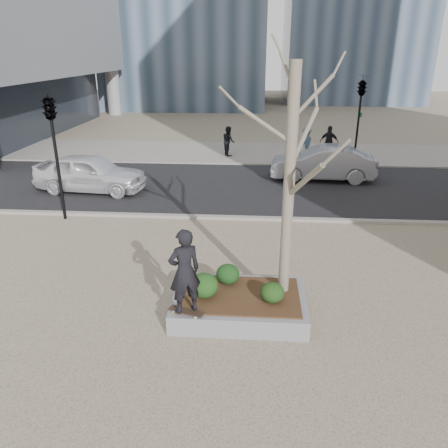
# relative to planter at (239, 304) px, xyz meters

# --- Properties ---
(ground) EXTENTS (120.00, 120.00, 0.00)m
(ground) POSITION_rel_planter_xyz_m (-1.00, 0.00, -0.23)
(ground) COLOR tan
(ground) RESTS_ON ground
(street) EXTENTS (60.00, 8.00, 0.02)m
(street) POSITION_rel_planter_xyz_m (-1.00, 10.00, -0.21)
(street) COLOR black
(street) RESTS_ON ground
(far_sidewalk) EXTENTS (60.00, 6.00, 0.02)m
(far_sidewalk) POSITION_rel_planter_xyz_m (-1.00, 17.00, -0.21)
(far_sidewalk) COLOR gray
(far_sidewalk) RESTS_ON ground
(planter) EXTENTS (3.00, 2.00, 0.45)m
(planter) POSITION_rel_planter_xyz_m (0.00, 0.00, 0.00)
(planter) COLOR gray
(planter) RESTS_ON ground
(planter_mulch) EXTENTS (2.70, 1.70, 0.04)m
(planter_mulch) POSITION_rel_planter_xyz_m (0.00, 0.00, 0.25)
(planter_mulch) COLOR #382314
(planter_mulch) RESTS_ON planter
(sycamore_tree) EXTENTS (2.80, 2.80, 6.60)m
(sycamore_tree) POSITION_rel_planter_xyz_m (1.00, 0.30, 3.56)
(sycamore_tree) COLOR gray
(sycamore_tree) RESTS_ON planter_mulch
(shrub_left) EXTENTS (0.65, 0.65, 0.55)m
(shrub_left) POSITION_rel_planter_xyz_m (-0.79, -0.14, 0.54)
(shrub_left) COLOR #1B3E13
(shrub_left) RESTS_ON planter_mulch
(shrub_middle) EXTENTS (0.56, 0.56, 0.47)m
(shrub_middle) POSITION_rel_planter_xyz_m (-0.30, 0.51, 0.50)
(shrub_middle) COLOR #113513
(shrub_middle) RESTS_ON planter_mulch
(shrub_right) EXTENTS (0.53, 0.53, 0.45)m
(shrub_right) POSITION_rel_planter_xyz_m (0.73, -0.24, 0.49)
(shrub_right) COLOR #193511
(shrub_right) RESTS_ON planter_mulch
(skateboard) EXTENTS (0.80, 0.44, 0.08)m
(skateboard) POSITION_rel_planter_xyz_m (-1.10, -0.81, 0.26)
(skateboard) COLOR black
(skateboard) RESTS_ON planter
(skateboarder) EXTENTS (0.81, 0.72, 1.86)m
(skateboarder) POSITION_rel_planter_xyz_m (-1.10, -0.81, 1.23)
(skateboarder) COLOR black
(skateboarder) RESTS_ON skateboard
(police_car) EXTENTS (4.82, 2.32, 1.59)m
(police_car) POSITION_rel_planter_xyz_m (-6.69, 8.88, 0.59)
(police_car) COLOR white
(police_car) RESTS_ON street
(car_silver) EXTENTS (4.79, 1.89, 1.55)m
(car_silver) POSITION_rel_planter_xyz_m (3.37, 11.37, 0.57)
(car_silver) COLOR gray
(car_silver) RESTS_ON street
(pedestrian_a) EXTENTS (0.88, 0.98, 1.65)m
(pedestrian_a) POSITION_rel_planter_xyz_m (-1.28, 16.07, 0.63)
(pedestrian_a) COLOR black
(pedestrian_a) RESTS_ON far_sidewalk
(pedestrian_b) EXTENTS (1.08, 1.20, 1.62)m
(pedestrian_b) POSITION_rel_planter_xyz_m (3.12, 16.36, 0.61)
(pedestrian_b) COLOR #426077
(pedestrian_b) RESTS_ON far_sidewalk
(pedestrian_c) EXTENTS (1.12, 0.75, 1.77)m
(pedestrian_c) POSITION_rel_planter_xyz_m (4.33, 15.88, 0.68)
(pedestrian_c) COLOR black
(pedestrian_c) RESTS_ON far_sidewalk
(traffic_light_near) EXTENTS (0.60, 2.48, 4.50)m
(traffic_light_near) POSITION_rel_planter_xyz_m (-6.50, 5.60, 2.02)
(traffic_light_near) COLOR black
(traffic_light_near) RESTS_ON ground
(traffic_light_far) EXTENTS (0.60, 2.48, 4.50)m
(traffic_light_far) POSITION_rel_planter_xyz_m (5.50, 14.60, 2.02)
(traffic_light_far) COLOR black
(traffic_light_far) RESTS_ON ground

